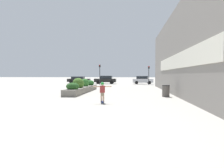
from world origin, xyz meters
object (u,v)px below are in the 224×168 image
at_px(skateboard, 102,102).
at_px(traffic_light_left, 100,71).
at_px(car_center_left, 105,80).
at_px(car_rightmost, 182,80).
at_px(traffic_light_right, 149,72).
at_px(trash_bin, 166,91).
at_px(car_leftmost, 79,80).
at_px(skateboarder, 102,90).
at_px(car_center_right, 143,80).

relative_size(skateboard, traffic_light_left, 0.20).
bearing_deg(car_center_left, traffic_light_left, 173.89).
xyz_separation_m(car_rightmost, traffic_light_right, (-7.27, -6.19, 1.54)).
distance_m(trash_bin, car_leftmost, 28.30).
bearing_deg(skateboarder, car_rightmost, 57.35).
relative_size(car_center_right, traffic_light_right, 1.19).
xyz_separation_m(skateboarder, car_center_right, (3.96, 27.63, -0.04)).
xyz_separation_m(trash_bin, car_center_left, (-8.23, 23.58, 0.38)).
xyz_separation_m(skateboarder, car_center_left, (-3.54, 27.82, -0.00)).
xyz_separation_m(trash_bin, traffic_light_right, (0.18, 19.49, 1.84)).
distance_m(skateboarder, car_leftmost, 30.27).
bearing_deg(car_leftmost, car_center_right, 85.13).
relative_size(skateboard, traffic_light_right, 0.22).
distance_m(skateboarder, car_center_left, 28.05).
distance_m(skateboard, car_center_left, 28.06).
relative_size(car_leftmost, car_center_right, 1.15).
bearing_deg(car_center_right, car_center_left, -91.48).
distance_m(car_leftmost, car_center_right, 13.43).
distance_m(car_center_right, traffic_light_right, 4.27).
relative_size(car_center_left, car_rightmost, 1.08).
height_order(skateboarder, traffic_light_left, traffic_light_left).
relative_size(car_leftmost, traffic_light_right, 1.37).
bearing_deg(traffic_light_right, skateboard, -101.57).
distance_m(car_leftmost, car_center_left, 5.96).
height_order(car_center_right, car_rightmost, car_center_right).
relative_size(trash_bin, car_center_right, 0.24).
bearing_deg(traffic_light_left, trash_bin, -65.63).
relative_size(car_leftmost, traffic_light_left, 1.26).
distance_m(skateboarder, car_rightmost, 32.29).
distance_m(skateboard, trash_bin, 6.33).
bearing_deg(traffic_light_right, traffic_light_left, -178.11).
height_order(skateboarder, traffic_light_right, traffic_light_right).
relative_size(skateboard, car_rightmost, 0.18).
bearing_deg(trash_bin, traffic_light_right, 89.48).
xyz_separation_m(car_center_left, car_rightmost, (15.67, 2.11, -0.08)).
height_order(car_leftmost, car_center_left, car_center_left).
bearing_deg(skateboarder, skateboard, 82.10).
relative_size(skateboard, car_leftmost, 0.16).
bearing_deg(car_center_right, skateboard, -8.16).
height_order(car_center_left, traffic_light_right, traffic_light_right).
bearing_deg(car_leftmost, traffic_light_right, 70.60).
bearing_deg(traffic_light_right, car_center_left, 154.08).
bearing_deg(trash_bin, skateboard, -137.83).
height_order(car_center_left, car_center_right, car_center_left).
distance_m(trash_bin, car_center_left, 24.97).
xyz_separation_m(skateboard, skateboarder, (0.00, -0.00, 0.79)).
height_order(skateboard, car_center_right, car_center_right).
relative_size(car_rightmost, traffic_light_left, 1.10).
distance_m(skateboard, traffic_light_right, 24.33).
bearing_deg(car_rightmost, car_leftmost, 93.08).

